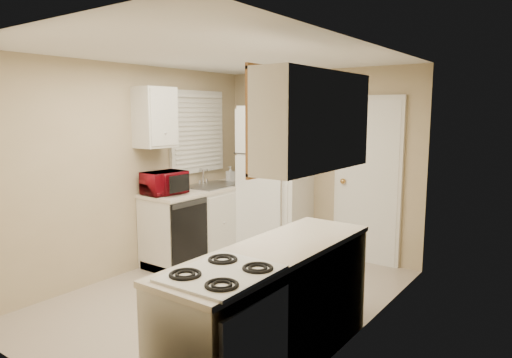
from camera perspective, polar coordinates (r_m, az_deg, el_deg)
The scene contains 19 objects.
floor at distance 4.82m, azimuth -3.61°, elevation -14.38°, with size 3.80×3.80×0.00m, color beige.
ceiling at distance 4.48m, azimuth -3.91°, elevation 15.25°, with size 3.80×3.80×0.00m, color white.
wall_left at distance 5.49m, azimuth -15.06°, elevation 1.16°, with size 3.80×3.80×0.00m, color tan.
wall_right at distance 3.77m, azimuth 12.86°, elevation -1.99°, with size 3.80×3.80×0.00m, color tan.
wall_back at distance 6.06m, azimuth 7.81°, elevation 2.04°, with size 2.80×2.80×0.00m, color tan.
wall_front at distance 3.29m, azimuth -25.48°, elevation -4.09°, with size 2.80×2.80×0.00m, color tan.
left_counter at distance 6.01m, azimuth -6.27°, elevation -5.25°, with size 0.60×1.80×0.90m, color silver.
dishwasher at distance 5.39m, azimuth -8.29°, elevation -6.46°, with size 0.03×0.58×0.72m, color black.
sink at distance 6.04m, azimuth -5.37°, elevation -1.20°, with size 0.54×0.74×0.16m, color gray.
microwave at distance 5.48m, azimuth -11.37°, elevation -0.31°, with size 0.27×0.48×0.32m, color maroon.
soap_bottle at distance 6.37m, azimuth -3.21°, elevation 0.60°, with size 0.10×0.10×0.21m, color beige.
window_blinds at distance 6.14m, azimuth -7.30°, elevation 5.87°, with size 0.10×0.98×1.08m, color silver.
upper_cabinet_left at distance 5.48m, azimuth -12.51°, elevation 7.53°, with size 0.30×0.45×0.70m, color silver.
refrigerator at distance 6.05m, azimuth 2.78°, elevation -0.11°, with size 0.80×0.78×1.94m, color white.
cabinet_over_fridge at distance 6.10m, azimuth 3.93°, elevation 9.66°, with size 0.70×0.30×0.40m, color silver.
interior_door at distance 5.75m, azimuth 13.73°, elevation -0.28°, with size 0.86×0.06×2.08m, color white.
right_counter at distance 3.45m, azimuth 2.15°, elevation -15.85°, with size 0.60×2.00×0.90m, color silver.
stove at distance 3.01m, azimuth -4.13°, elevation -20.76°, with size 0.53×0.66×0.80m, color white.
upper_cabinet_right at distance 3.32m, azimuth 7.36°, elevation 7.21°, with size 0.30×1.20×0.70m, color silver.
Camera 1 is at (2.85, -3.41, 1.87)m, focal length 32.00 mm.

